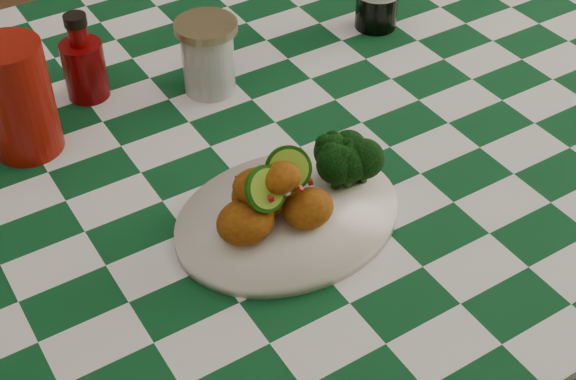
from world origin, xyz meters
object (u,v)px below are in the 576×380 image
plate (288,218)px  fried_chicken_pile (277,191)px  red_tumbler (18,99)px  dining_table (226,330)px  wooden_chair_right (234,36)px  mason_jar (208,57)px  ketchup_bottle (82,57)px

plate → fried_chicken_pile: 0.05m
red_tumbler → plate: bearing=-55.2°
dining_table → plate: (0.01, -0.18, 0.40)m
plate → red_tumbler: size_ratio=1.79×
red_tumbler → wooden_chair_right: 0.90m
mason_jar → dining_table: bearing=-117.8°
dining_table → fried_chicken_pile: fried_chicken_pile is taller
dining_table → wooden_chair_right: (0.40, 0.68, 0.09)m
wooden_chair_right → dining_table: bearing=-110.8°
mason_jar → fried_chicken_pile: bearing=-102.9°
ketchup_bottle → dining_table: bearing=-65.3°
plate → fried_chicken_pile: (-0.01, 0.00, 0.05)m
dining_table → red_tumbler: 0.53m
fried_chicken_pile → red_tumbler: bearing=122.9°
fried_chicken_pile → wooden_chair_right: size_ratio=0.13×
ketchup_bottle → plate: bearing=-75.2°
plate → wooden_chair_right: bearing=65.7°
dining_table → mason_jar: mason_jar is taller
dining_table → fried_chicken_pile: 0.49m
wooden_chair_right → plate: bearing=-104.7°
red_tumbler → wooden_chair_right: bearing=42.3°
red_tumbler → fried_chicken_pile: bearing=-57.1°
wooden_chair_right → red_tumbler: bearing=-128.1°
mason_jar → ketchup_bottle: bearing=153.0°
fried_chicken_pile → wooden_chair_right: 1.02m
plate → fried_chicken_pile: fried_chicken_pile is taller
red_tumbler → ketchup_bottle: (0.11, 0.07, -0.01)m
dining_table → ketchup_bottle: size_ratio=12.70×
dining_table → red_tumbler: bearing=148.3°
dining_table → ketchup_bottle: ketchup_bottle is taller
dining_table → red_tumbler: (-0.21, 0.13, 0.47)m
ketchup_bottle → wooden_chair_right: size_ratio=0.13×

